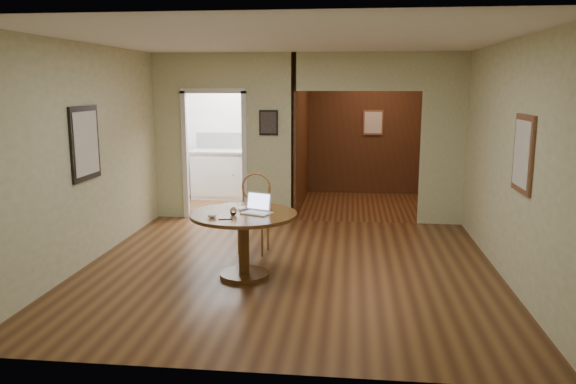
# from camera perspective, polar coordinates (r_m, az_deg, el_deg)

# --- Properties ---
(floor) EXTENTS (5.00, 5.00, 0.00)m
(floor) POSITION_cam_1_polar(r_m,az_deg,el_deg) (6.85, 0.05, -7.84)
(floor) COLOR #462614
(floor) RESTS_ON ground
(room_shell) EXTENTS (5.20, 7.50, 5.00)m
(room_shell) POSITION_cam_1_polar(r_m,az_deg,el_deg) (9.67, -0.66, 5.45)
(room_shell) COLOR white
(room_shell) RESTS_ON ground
(dining_table) EXTENTS (1.22, 1.22, 0.76)m
(dining_table) POSITION_cam_1_polar(r_m,az_deg,el_deg) (6.45, -4.52, -3.84)
(dining_table) COLOR brown
(dining_table) RESTS_ON ground
(chair) EXTENTS (0.48, 0.48, 1.05)m
(chair) POSITION_cam_1_polar(r_m,az_deg,el_deg) (7.45, -3.42, -1.68)
(chair) COLOR #9B5D37
(chair) RESTS_ON ground
(open_laptop) EXTENTS (0.37, 0.37, 0.22)m
(open_laptop) POSITION_cam_1_polar(r_m,az_deg,el_deg) (6.40, -3.10, -1.56)
(open_laptop) COLOR silver
(open_laptop) RESTS_ON dining_table
(closed_laptop) EXTENTS (0.40, 0.35, 0.03)m
(closed_laptop) POSITION_cam_1_polar(r_m,az_deg,el_deg) (6.57, -3.59, -1.67)
(closed_laptop) COLOR silver
(closed_laptop) RESTS_ON dining_table
(mouse) EXTENTS (0.11, 0.07, 0.04)m
(mouse) POSITION_cam_1_polar(r_m,az_deg,el_deg) (6.20, -7.73, -2.42)
(mouse) COLOR silver
(mouse) RESTS_ON dining_table
(wine_glass) EXTENTS (0.08, 0.08, 0.09)m
(wine_glass) POSITION_cam_1_polar(r_m,az_deg,el_deg) (6.29, -5.59, -1.96)
(wine_glass) COLOR white
(wine_glass) RESTS_ON dining_table
(pen) EXTENTS (0.15, 0.03, 0.01)m
(pen) POSITION_cam_1_polar(r_m,az_deg,el_deg) (6.11, -6.42, -2.76)
(pen) COLOR #0D115F
(pen) RESTS_ON dining_table
(kitchen_cabinet) EXTENTS (2.06, 0.60, 0.94)m
(kitchen_cabinet) POSITION_cam_1_polar(r_m,az_deg,el_deg) (10.99, -4.50, 1.78)
(kitchen_cabinet) COLOR white
(kitchen_cabinet) RESTS_ON ground
(grocery_bag) EXTENTS (0.36, 0.32, 0.34)m
(grocery_bag) POSITION_cam_1_polar(r_m,az_deg,el_deg) (10.79, -0.51, 5.05)
(grocery_bag) COLOR #C3B78E
(grocery_bag) RESTS_ON kitchen_cabinet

